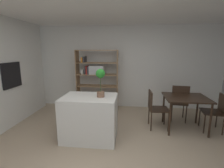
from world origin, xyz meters
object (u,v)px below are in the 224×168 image
open_bookshelf (95,78)px  dining_chair_window_side (217,109)px  dining_table (186,101)px  dining_chair_island_side (155,106)px  kitchen_island (90,118)px  potted_plant_on_island (100,80)px  dining_chair_far (179,100)px  built_in_oven (12,75)px

open_bookshelf → dining_chair_window_side: 3.29m
dining_table → dining_chair_island_side: size_ratio=1.05×
kitchen_island → open_bookshelf: 1.89m
kitchen_island → potted_plant_on_island: (0.23, -0.00, 0.81)m
dining_chair_far → dining_table: bearing=98.6°
open_bookshelf → kitchen_island: bearing=-81.7°
open_bookshelf → dining_chair_window_side: size_ratio=2.13×
dining_chair_window_side → dining_chair_far: bearing=-115.8°
potted_plant_on_island → dining_table: bearing=19.0°
built_in_oven → dining_chair_island_side: size_ratio=0.67×
kitchen_island → dining_table: kitchen_island is taller
potted_plant_on_island → open_bookshelf: bearing=105.4°
dining_chair_island_side → potted_plant_on_island: bearing=116.1°
dining_chair_island_side → open_bookshelf: bearing=52.5°
built_in_oven → open_bookshelf: size_ratio=0.33×
open_bookshelf → dining_table: bearing=-26.3°
built_in_oven → potted_plant_on_island: built_in_oven is taller
open_bookshelf → dining_chair_far: open_bookshelf is taller
kitchen_island → dining_table: (2.09, 0.64, 0.24)m
kitchen_island → dining_chair_window_side: bearing=12.7°
kitchen_island → dining_chair_island_side: bearing=24.3°
kitchen_island → dining_chair_window_side: kitchen_island is taller
open_bookshelf → dining_chair_island_side: size_ratio=2.04×
built_in_oven → dining_table: 4.11m
built_in_oven → dining_chair_far: bearing=9.0°
dining_chair_far → dining_chair_island_side: bearing=40.0°
dining_table → dining_chair_island_side: dining_chair_island_side is taller
built_in_oven → kitchen_island: 2.17m
built_in_oven → dining_chair_far: size_ratio=0.63×
dining_chair_island_side → dining_chair_window_side: size_ratio=1.04×
dining_table → built_in_oven: bearing=-177.1°
open_bookshelf → dining_table: (2.35, -1.16, -0.28)m
built_in_oven → dining_table: built_in_oven is taller
dining_chair_far → dining_chair_window_side: 0.83m
kitchen_island → dining_table: bearing=17.0°
kitchen_island → dining_chair_window_side: 2.84m
built_in_oven → potted_plant_on_island: 2.25m
dining_chair_island_side → built_in_oven: bearing=91.0°
potted_plant_on_island → dining_chair_window_side: potted_plant_on_island is taller
built_in_oven → dining_table: (4.06, 0.21, -0.56)m
dining_table → dining_chair_window_side: 0.70m
open_bookshelf → dining_chair_far: size_ratio=1.90×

